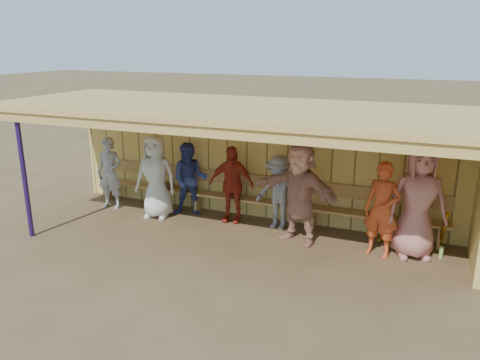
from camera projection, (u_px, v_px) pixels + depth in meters
name	position (u px, v px, depth m)	size (l,w,h in m)	color
ground	(233.00, 238.00, 8.89)	(90.00, 90.00, 0.00)	brown
player_a	(110.00, 173.00, 10.31)	(0.58, 0.38, 1.60)	#9A9DA3
player_b	(156.00, 177.00, 9.73)	(0.87, 0.56, 1.77)	silver
player_c	(190.00, 179.00, 9.88)	(0.77, 0.60, 1.57)	navy
player_d	(231.00, 184.00, 9.52)	(0.93, 0.39, 1.59)	#AA2C1B
player_e	(278.00, 192.00, 9.17)	(0.96, 0.55, 1.49)	gray
player_f	(300.00, 192.00, 8.49)	(1.76, 0.56, 1.90)	tan
player_g	(382.00, 210.00, 7.95)	(0.61, 0.40, 1.67)	#C3471F
player_h	(418.00, 202.00, 7.86)	(0.97, 0.63, 1.99)	#BB7069
dugout_structure	(266.00, 145.00, 8.88)	(8.80, 3.20, 2.50)	#DDBA5E
bench	(254.00, 195.00, 9.73)	(7.60, 0.34, 0.93)	tan
dugout_equipment	(224.00, 194.00, 9.86)	(6.02, 0.62, 0.80)	gold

